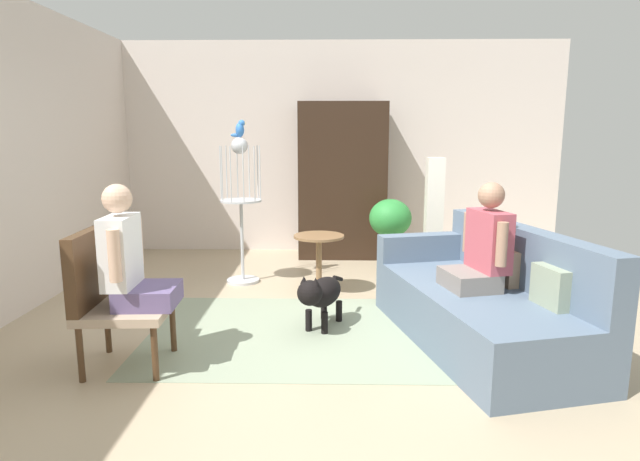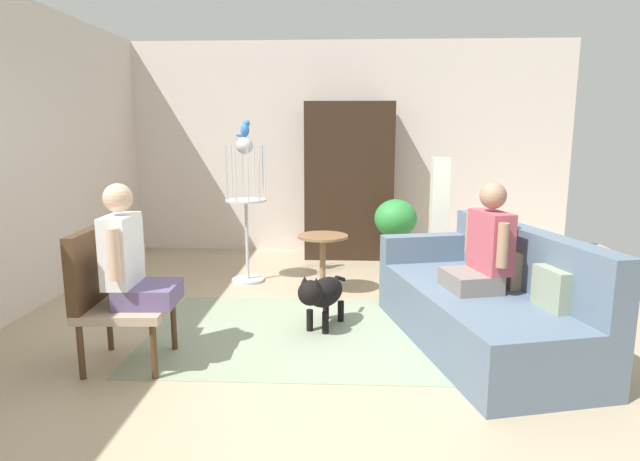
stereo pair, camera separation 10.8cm
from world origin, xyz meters
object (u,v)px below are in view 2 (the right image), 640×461
Objects in this scene: potted_plant at (395,227)px; armoire_cabinet at (349,181)px; round_end_table at (323,257)px; armchair at (109,289)px; person_on_couch at (484,248)px; column_lamp at (439,223)px; dog at (322,293)px; person_on_armchair at (130,258)px; parrot at (245,129)px; couch at (484,304)px; bird_cage_stand at (246,203)px.

potted_plant is 1.23m from armoire_cabinet.
round_end_table is at bearing -139.67° from potted_plant.
person_on_couch is (2.71, 0.47, 0.22)m from armchair.
armoire_cabinet is at bearing 80.93° from round_end_table.
person_on_couch is 1.34× the size of round_end_table.
person_on_couch is at bearing -76.35° from potted_plant.
potted_plant is at bearing 145.29° from column_lamp.
potted_plant reaches higher than dog.
parrot is (0.42, 2.18, 0.90)m from person_on_armchair.
round_end_table is 0.30× the size of armoire_cabinet.
person_on_armchair is 1.14× the size of dog.
person_on_couch is 0.91× the size of potted_plant.
person_on_armchair is 1.58m from dog.
bird_cage_stand reaches higher than couch.
bird_cage_stand is (0.58, 2.18, 0.33)m from armchair.
armchair is at bearing -116.02° from armoire_cabinet.
armchair is 3.32m from potted_plant.
round_end_table reaches higher than dog.
armoire_cabinet is (-0.96, 1.32, 0.33)m from column_lamp.
armoire_cabinet is (1.13, 1.31, 0.13)m from bird_cage_stand.
bird_cage_stand is at bearing 122.09° from dog.
person_on_couch reaches higher than dog.
armchair is 0.28m from person_on_armchair.
couch is at bearing -70.70° from armoire_cabinet.
person_on_couch is at bearing -71.47° from armoire_cabinet.
person_on_couch is 3.19m from armoire_cabinet.
person_on_couch is at bearing 9.88° from armchair.
parrot reaches higher than armchair.
potted_plant is (0.76, 1.71, 0.26)m from dog.
round_end_table is at bearing -25.01° from bird_cage_stand.
couch is at bearing -44.06° from round_end_table.
person_on_armchair is (-2.58, -0.51, 0.46)m from couch.
dog is 1.78m from bird_cage_stand.
column_lamp reaches higher than person_on_armchair.
armchair is 1.60× the size of round_end_table.
person_on_couch reaches higher than potted_plant.
parrot is at bearing 179.48° from column_lamp.
armoire_cabinet reaches higher than armchair.
potted_plant is at bearing -62.79° from armoire_cabinet.
person_on_armchair is at bearing 2.73° from armchair.
bird_cage_stand is (-2.14, 1.71, 0.11)m from person_on_couch.
person_on_couch is 2.59m from person_on_armchair.
parrot reaches higher than person_on_armchair.
column_lamp reaches higher than potted_plant.
potted_plant is 0.65× the size of column_lamp.
dog is 0.83× the size of potted_plant.
person_on_armchair is at bearing -125.45° from round_end_table.
person_on_armchair is at bearing -169.66° from person_on_couch.
bird_cage_stand is (-0.90, 1.43, 0.57)m from dog.
parrot reaches higher than bird_cage_stand.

